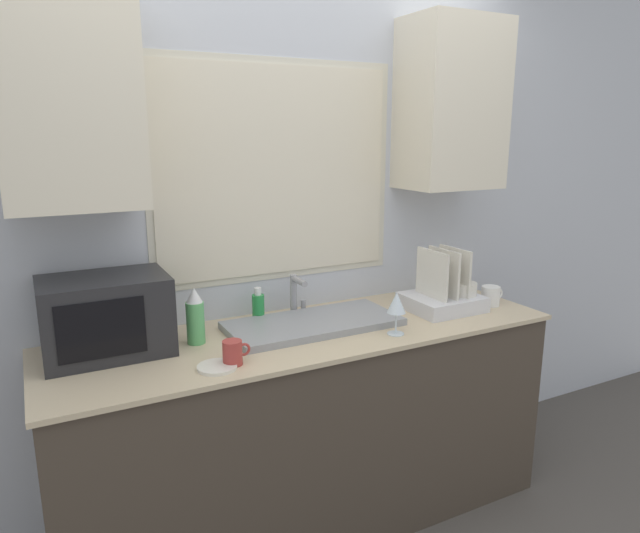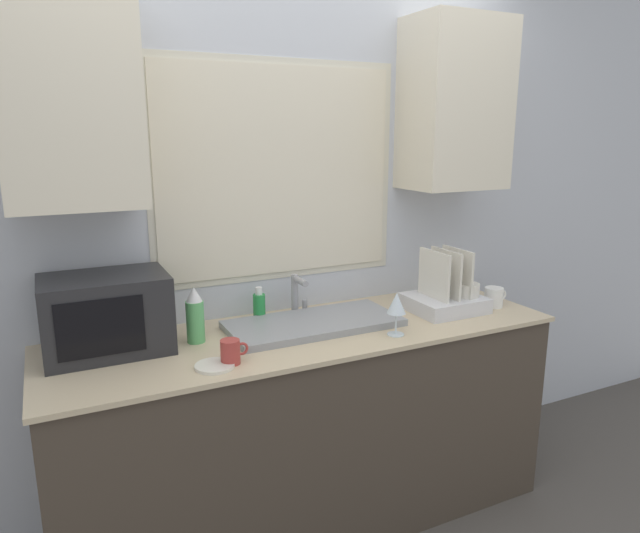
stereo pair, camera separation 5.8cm
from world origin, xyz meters
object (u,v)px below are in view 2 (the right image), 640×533
at_px(microwave, 106,314).
at_px(mug_near_sink, 231,352).
at_px(soap_bottle, 259,306).
at_px(wine_glass, 397,304).
at_px(faucet, 297,292).
at_px(spray_bottle, 195,316).
at_px(dish_rack, 446,296).

xyz_separation_m(microwave, mug_near_sink, (0.38, -0.32, -0.10)).
height_order(microwave, soap_bottle, microwave).
height_order(mug_near_sink, wine_glass, wine_glass).
bearing_deg(soap_bottle, mug_near_sink, -122.15).
bearing_deg(wine_glass, faucet, 121.18).
bearing_deg(spray_bottle, mug_near_sink, -77.86).
bearing_deg(dish_rack, microwave, 174.04).
height_order(faucet, dish_rack, dish_rack).
relative_size(microwave, dish_rack, 1.38).
relative_size(microwave, spray_bottle, 2.00).
relative_size(spray_bottle, wine_glass, 1.26).
relative_size(microwave, soap_bottle, 3.00).
bearing_deg(mug_near_sink, spray_bottle, 102.14).
bearing_deg(microwave, wine_glass, -17.00).
bearing_deg(faucet, soap_bottle, 179.26).
distance_m(dish_rack, wine_glass, 0.44).
distance_m(spray_bottle, mug_near_sink, 0.29).
distance_m(dish_rack, spray_bottle, 1.16).
bearing_deg(spray_bottle, microwave, 171.46).
bearing_deg(dish_rack, spray_bottle, 174.77).
height_order(microwave, mug_near_sink, microwave).
bearing_deg(spray_bottle, soap_bottle, 23.97).
xyz_separation_m(spray_bottle, wine_glass, (0.76, -0.28, 0.02)).
xyz_separation_m(faucet, mug_near_sink, (-0.45, -0.41, -0.06)).
distance_m(spray_bottle, wine_glass, 0.81).
xyz_separation_m(soap_bottle, mug_near_sink, (-0.26, -0.42, -0.02)).
bearing_deg(spray_bottle, faucet, 15.50).
relative_size(soap_bottle, mug_near_sink, 1.46).
height_order(microwave, wine_glass, microwave).
bearing_deg(wine_glass, dish_rack, 23.96).
bearing_deg(faucet, wine_glass, -58.82).
bearing_deg(mug_near_sink, soap_bottle, 57.85).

